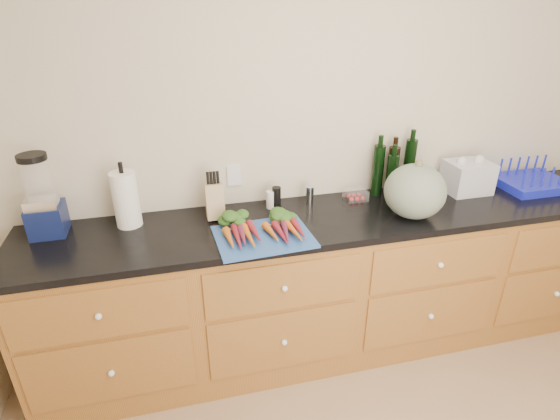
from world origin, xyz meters
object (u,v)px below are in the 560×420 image
object	(u,v)px
cutting_board	(263,237)
squash	(415,191)
knife_block	(215,201)
dish_rack	(532,181)
carrots	(261,227)
paper_towel	(126,199)
blender_appliance	(42,201)
tomato_box	(356,195)

from	to	relation	value
cutting_board	squash	xyz separation A→B (m)	(0.87, 0.04, 0.15)
knife_block	dish_rack	xyz separation A→B (m)	(2.07, -0.06, -0.06)
squash	dish_rack	xyz separation A→B (m)	(0.98, 0.20, -0.11)
carrots	paper_towel	bearing A→B (deg)	158.16
cutting_board	blender_appliance	bearing A→B (deg)	163.61
carrots	dish_rack	bearing A→B (deg)	5.92
paper_towel	carrots	bearing A→B (deg)	-21.84
knife_block	tomato_box	size ratio (longest dim) A/B	1.51
cutting_board	tomato_box	size ratio (longest dim) A/B	3.71
carrots	paper_towel	size ratio (longest dim) A/B	1.39
squash	blender_appliance	bearing A→B (deg)	171.96
carrots	blender_appliance	xyz separation A→B (m)	(-1.08, 0.27, 0.15)
carrots	tomato_box	world-z (taller)	carrots
tomato_box	carrots	bearing A→B (deg)	-156.57
blender_appliance	squash	bearing A→B (deg)	-8.04
blender_appliance	cutting_board	bearing A→B (deg)	-16.39
blender_appliance	paper_towel	bearing A→B (deg)	0.34
cutting_board	knife_block	bearing A→B (deg)	125.23
blender_appliance	knife_block	size ratio (longest dim) A/B	2.19
tomato_box	dish_rack	distance (m)	1.21
knife_block	squash	bearing A→B (deg)	-13.39
squash	blender_appliance	xyz separation A→B (m)	(-1.95, 0.28, 0.04)
knife_block	tomato_box	bearing A→B (deg)	1.99
squash	tomato_box	size ratio (longest dim) A/B	2.58
blender_appliance	knife_block	distance (m)	0.87
cutting_board	paper_towel	distance (m)	0.76
squash	tomato_box	xyz separation A→B (m)	(-0.22, 0.29, -0.12)
squash	tomato_box	bearing A→B (deg)	127.62
carrots	dish_rack	world-z (taller)	dish_rack
carrots	cutting_board	bearing A→B (deg)	-90.00
knife_block	cutting_board	bearing A→B (deg)	-54.77
dish_rack	cutting_board	bearing A→B (deg)	-172.62
carrots	tomato_box	xyz separation A→B (m)	(0.65, 0.28, -0.01)
blender_appliance	knife_block	xyz separation A→B (m)	(0.87, -0.02, -0.09)
blender_appliance	knife_block	world-z (taller)	blender_appliance
carrots	blender_appliance	world-z (taller)	blender_appliance
paper_towel	knife_block	world-z (taller)	paper_towel
tomato_box	squash	bearing A→B (deg)	-52.38
carrots	knife_block	size ratio (longest dim) A/B	2.13
blender_appliance	tomato_box	xyz separation A→B (m)	(1.73, 0.01, -0.16)
squash	blender_appliance	world-z (taller)	blender_appliance
squash	dish_rack	size ratio (longest dim) A/B	0.79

